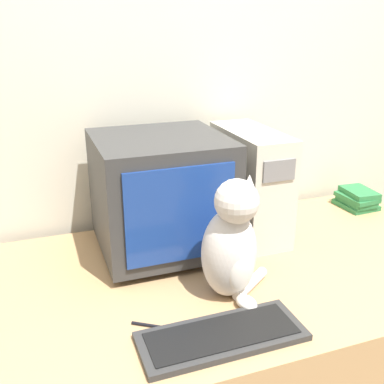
% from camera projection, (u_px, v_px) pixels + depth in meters
% --- Properties ---
extents(wall_back, '(7.00, 0.05, 2.50)m').
position_uv_depth(wall_back, '(196.00, 100.00, 1.87)').
color(wall_back, beige).
rests_on(wall_back, ground_plane).
extents(desk, '(1.70, 0.94, 0.76)m').
position_uv_depth(desk, '(245.00, 352.00, 1.70)').
color(desk, tan).
rests_on(desk, ground_plane).
extents(crt_monitor, '(0.45, 0.45, 0.43)m').
position_uv_depth(crt_monitor, '(161.00, 194.00, 1.60)').
color(crt_monitor, '#333333').
rests_on(crt_monitor, desk).
extents(computer_tower, '(0.17, 0.42, 0.42)m').
position_uv_depth(computer_tower, '(250.00, 183.00, 1.75)').
color(computer_tower, beige).
rests_on(computer_tower, desk).
extents(keyboard, '(0.45, 0.18, 0.02)m').
position_uv_depth(keyboard, '(222.00, 336.00, 1.20)').
color(keyboard, '#2D2D2D').
rests_on(keyboard, desk).
extents(cat, '(0.26, 0.23, 0.39)m').
position_uv_depth(cat, '(232.00, 245.00, 1.33)').
color(cat, silver).
rests_on(cat, desk).
extents(book_stack, '(0.15, 0.18, 0.08)m').
position_uv_depth(book_stack, '(357.00, 199.00, 2.05)').
color(book_stack, '#28703D').
rests_on(book_stack, desk).
extents(pen, '(0.13, 0.09, 0.01)m').
position_uv_depth(pen, '(157.00, 327.00, 1.24)').
color(pen, black).
rests_on(pen, desk).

